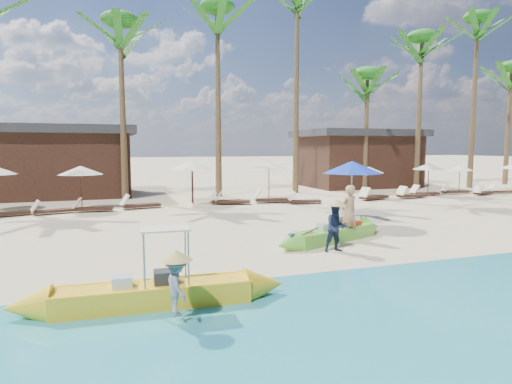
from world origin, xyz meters
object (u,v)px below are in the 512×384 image
object	(u,v)px
tourist	(349,213)
blue_umbrella	(352,167)
green_canoe	(334,234)
yellow_canoe	(154,294)

from	to	relation	value
tourist	blue_umbrella	xyz separation A→B (m)	(1.58, 2.45, 1.34)
green_canoe	blue_umbrella	bearing A→B (deg)	27.75
green_canoe	tourist	xyz separation A→B (m)	(0.52, -0.03, 0.67)
tourist	blue_umbrella	world-z (taller)	blue_umbrella
yellow_canoe	tourist	distance (m)	7.63
yellow_canoe	tourist	bearing A→B (deg)	33.58
blue_umbrella	yellow_canoe	bearing A→B (deg)	-141.90
green_canoe	blue_umbrella	distance (m)	3.78
green_canoe	yellow_canoe	distance (m)	7.17
yellow_canoe	blue_umbrella	size ratio (longest dim) A/B	2.33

